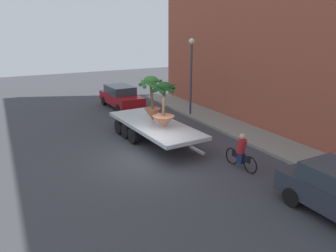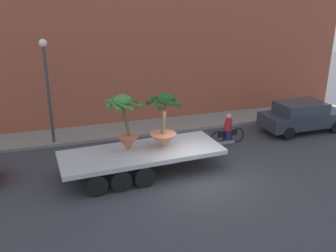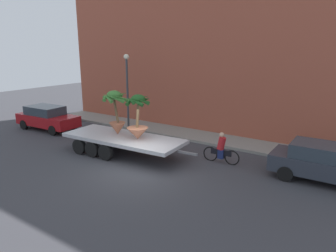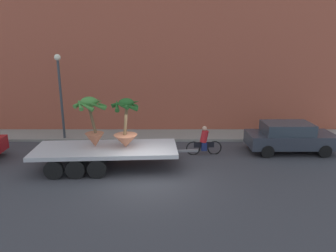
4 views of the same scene
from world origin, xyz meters
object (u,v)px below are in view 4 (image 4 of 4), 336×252
object	(u,v)px
street_lamp	(60,86)
flatbed_trailer	(100,152)
cyclist	(204,142)
parked_car	(289,137)
potted_palm_rear	(126,127)
potted_palm_middle	(92,121)

from	to	relation	value
street_lamp	flatbed_trailer	bearing A→B (deg)	-53.98
cyclist	parked_car	xyz separation A→B (m)	(4.49, 0.40, 0.16)
potted_palm_rear	potted_palm_middle	xyz separation A→B (m)	(-1.50, 0.07, 0.29)
potted_palm_middle	street_lamp	distance (m)	4.97
street_lamp	potted_palm_rear	bearing A→B (deg)	-44.10
potted_palm_middle	parked_car	world-z (taller)	potted_palm_middle
flatbed_trailer	potted_palm_middle	distance (m)	1.47
flatbed_trailer	potted_palm_rear	world-z (taller)	potted_palm_rear
potted_palm_middle	cyclist	distance (m)	5.69
potted_palm_middle	parked_car	xyz separation A→B (m)	(9.73, 2.02, -1.37)
potted_palm_rear	parked_car	bearing A→B (deg)	14.24
flatbed_trailer	parked_car	bearing A→B (deg)	13.02
potted_palm_rear	cyclist	bearing A→B (deg)	24.39
cyclist	parked_car	bearing A→B (deg)	5.04
flatbed_trailer	parked_car	world-z (taller)	parked_car
cyclist	potted_palm_middle	bearing A→B (deg)	-162.74
cyclist	parked_car	distance (m)	4.51
parked_car	cyclist	bearing A→B (deg)	-174.96
potted_palm_middle	cyclist	bearing A→B (deg)	17.26
potted_palm_rear	potted_palm_middle	bearing A→B (deg)	177.48
parked_car	potted_palm_middle	bearing A→B (deg)	-168.26
flatbed_trailer	cyclist	xyz separation A→B (m)	(4.91, 1.78, -0.11)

